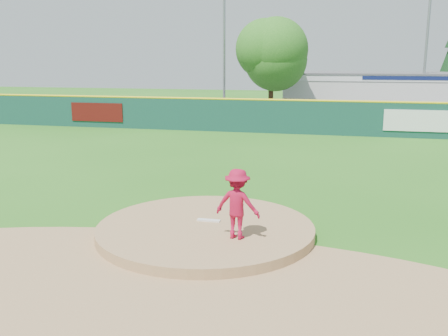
% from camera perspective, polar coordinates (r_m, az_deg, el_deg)
% --- Properties ---
extents(ground, '(120.00, 120.00, 0.00)m').
position_cam_1_polar(ground, '(12.82, -2.11, -7.55)').
color(ground, '#286B19').
rests_on(ground, ground).
extents(pitchers_mound, '(5.50, 5.50, 0.50)m').
position_cam_1_polar(pitchers_mound, '(12.82, -2.11, -7.55)').
color(pitchers_mound, '#9E774C').
rests_on(pitchers_mound, ground).
extents(pitching_rubber, '(0.60, 0.15, 0.04)m').
position_cam_1_polar(pitching_rubber, '(13.01, -1.76, -6.00)').
color(pitching_rubber, white).
rests_on(pitching_rubber, pitchers_mound).
extents(infield_dirt_arc, '(15.40, 15.40, 0.01)m').
position_cam_1_polar(infield_dirt_arc, '(10.18, -6.77, -13.07)').
color(infield_dirt_arc, '#9E774C').
rests_on(infield_dirt_arc, ground).
extents(parking_lot, '(44.00, 16.00, 0.02)m').
position_cam_1_polar(parking_lot, '(38.99, 8.67, 5.78)').
color(parking_lot, '#38383A').
rests_on(parking_lot, ground).
extents(pitcher, '(1.15, 0.76, 1.65)m').
position_cam_1_polar(pitcher, '(11.59, 1.55, -4.12)').
color(pitcher, '#A80E32').
rests_on(pitcher, pitchers_mound).
extents(van, '(5.24, 3.39, 1.34)m').
position_cam_1_polar(van, '(37.48, 3.66, 6.68)').
color(van, silver).
rests_on(van, parking_lot).
extents(pool_building_grp, '(15.20, 8.20, 3.31)m').
position_cam_1_polar(pool_building_grp, '(43.77, 17.25, 8.24)').
color(pool_building_grp, silver).
rests_on(pool_building_grp, ground).
extents(fence_banners, '(23.21, 0.04, 1.20)m').
position_cam_1_polar(fence_banners, '(30.28, 2.43, 5.94)').
color(fence_banners, '#510E0B').
rests_on(fence_banners, ground).
extents(playground_slide, '(0.88, 2.48, 1.37)m').
position_cam_1_polar(playground_slide, '(39.69, -15.00, 6.60)').
color(playground_slide, blue).
rests_on(playground_slide, ground).
extents(outfield_fence, '(40.00, 0.14, 2.07)m').
position_cam_1_polar(outfield_fence, '(29.97, 7.21, 5.96)').
color(outfield_fence, '#133F36').
rests_on(outfield_fence, ground).
extents(deciduous_tree, '(5.60, 5.60, 7.36)m').
position_cam_1_polar(deciduous_tree, '(36.98, 5.46, 12.57)').
color(deciduous_tree, '#382314').
rests_on(deciduous_tree, ground).
extents(light_pole_left, '(1.75, 0.25, 11.00)m').
position_cam_1_polar(light_pole_left, '(39.74, 0.02, 14.76)').
color(light_pole_left, gray).
rests_on(light_pole_left, ground).
extents(light_pole_right, '(1.75, 0.25, 10.00)m').
position_cam_1_polar(light_pole_right, '(41.03, 22.15, 13.10)').
color(light_pole_right, gray).
rests_on(light_pole_right, ground).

